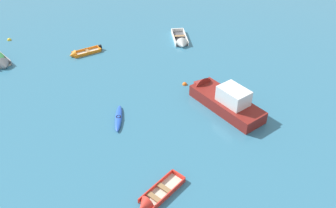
# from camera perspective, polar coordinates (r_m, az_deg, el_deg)

# --- Properties ---
(motor_launch_maroon_midfield_left) EXTENTS (4.85, 7.07, 2.51)m
(motor_launch_maroon_midfield_left) POSITION_cam_1_polar(r_m,az_deg,el_deg) (26.68, 8.92, 0.99)
(motor_launch_maroon_midfield_left) COLOR maroon
(motor_launch_maroon_midfield_left) RESTS_ON ground_plane
(rowboat_white_outer_left) EXTENTS (1.61, 4.18, 1.23)m
(rowboat_white_outer_left) POSITION_cam_1_polar(r_m,az_deg,el_deg) (35.90, 2.21, 10.29)
(rowboat_white_outer_left) COLOR #4C4C51
(rowboat_white_outer_left) RESTS_ON ground_plane
(kayak_blue_midfield_right) EXTENTS (0.91, 3.11, 0.29)m
(kayak_blue_midfield_right) POSITION_cam_1_polar(r_m,az_deg,el_deg) (25.53, -8.24, -2.31)
(kayak_blue_midfield_right) COLOR blue
(kayak_blue_midfield_right) RESTS_ON ground_plane
(rowboat_red_distant_center) EXTENTS (3.29, 2.88, 0.96)m
(rowboat_red_distant_center) POSITION_cam_1_polar(r_m,az_deg,el_deg) (20.03, -2.73, -15.66)
(rowboat_red_distant_center) COLOR beige
(rowboat_red_distant_center) RESTS_ON ground_plane
(rowboat_orange_far_left) EXTENTS (3.29, 1.98, 0.89)m
(rowboat_orange_far_left) POSITION_cam_1_polar(r_m,az_deg,el_deg) (34.79, -14.57, 8.11)
(rowboat_orange_far_left) COLOR beige
(rowboat_orange_far_left) RESTS_ON ground_plane
(mooring_buoy_central) EXTENTS (0.42, 0.42, 0.42)m
(mooring_buoy_central) POSITION_cam_1_polar(r_m,az_deg,el_deg) (29.23, 2.80, 3.26)
(mooring_buoy_central) COLOR orange
(mooring_buoy_central) RESTS_ON ground_plane
(mooring_buoy_between_boats_left) EXTENTS (0.43, 0.43, 0.43)m
(mooring_buoy_between_boats_left) POSITION_cam_1_polar(r_m,az_deg,el_deg) (40.34, -24.90, 9.62)
(mooring_buoy_between_boats_left) COLOR yellow
(mooring_buoy_between_boats_left) RESTS_ON ground_plane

